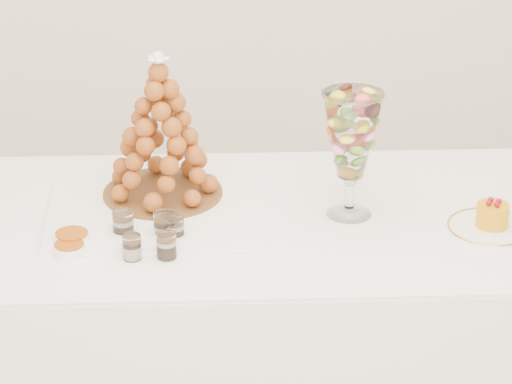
{
  "coord_description": "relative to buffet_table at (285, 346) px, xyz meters",
  "views": [
    {
      "loc": [
        -0.18,
        -2.61,
        2.33
      ],
      "look_at": [
        -0.03,
        0.22,
        0.96
      ],
      "focal_mm": 85.0,
      "sensor_mm": 36.0,
      "label": 1
    }
  ],
  "objects": [
    {
      "name": "macaron_vase",
      "position": [
        0.17,
        0.01,
        0.65
      ],
      "size": [
        0.16,
        0.16,
        0.35
      ],
      "color": "white",
      "rests_on": "buffet_table"
    },
    {
      "name": "verrine_e",
      "position": [
        -0.32,
        -0.21,
        0.45
      ],
      "size": [
        0.06,
        0.06,
        0.07
      ],
      "primitive_type": "cylinder",
      "rotation": [
        0.0,
        0.0,
        -0.15
      ],
      "color": "white",
      "rests_on": "buffet_table"
    },
    {
      "name": "ramekin_back",
      "position": [
        -0.57,
        -0.13,
        0.43
      ],
      "size": [
        0.1,
        0.1,
        0.03
      ],
      "primitive_type": "cylinder",
      "color": "white",
      "rests_on": "buffet_table"
    },
    {
      "name": "verrine_b",
      "position": [
        -0.33,
        -0.11,
        0.45
      ],
      "size": [
        0.06,
        0.06,
        0.08
      ],
      "primitive_type": "cylinder",
      "rotation": [
        0.0,
        0.0,
        -0.0
      ],
      "color": "white",
      "rests_on": "buffet_table"
    },
    {
      "name": "buffet_table",
      "position": [
        0.0,
        0.0,
        0.0
      ],
      "size": [
        2.2,
        0.9,
        0.83
      ],
      "rotation": [
        0.0,
        0.0,
        -0.01
      ],
      "color": "white",
      "rests_on": "ground"
    },
    {
      "name": "croquembouche",
      "position": [
        -0.34,
        0.12,
        0.64
      ],
      "size": [
        0.33,
        0.33,
        0.42
      ],
      "rotation": [
        0.0,
        0.0,
        -0.12
      ],
      "color": "brown",
      "rests_on": "lace_tray"
    },
    {
      "name": "mousse_cake",
      "position": [
        0.54,
        -0.1,
        0.46
      ],
      "size": [
        0.09,
        0.09,
        0.08
      ],
      "color": "orange",
      "rests_on": "cake_plate"
    },
    {
      "name": "verrine_c",
      "position": [
        -0.3,
        -0.12,
        0.45
      ],
      "size": [
        0.05,
        0.05,
        0.07
      ],
      "primitive_type": "cylinder",
      "rotation": [
        0.0,
        0.0,
        -0.06
      ],
      "color": "white",
      "rests_on": "buffet_table"
    },
    {
      "name": "cake_plate",
      "position": [
        0.53,
        -0.11,
        0.42
      ],
      "size": [
        0.23,
        0.23,
        0.01
      ],
      "primitive_type": "cylinder",
      "color": "white",
      "rests_on": "buffet_table"
    },
    {
      "name": "verrine_d",
      "position": [
        -0.41,
        -0.21,
        0.45
      ],
      "size": [
        0.06,
        0.06,
        0.07
      ],
      "primitive_type": "cylinder",
      "rotation": [
        0.0,
        0.0,
        -0.32
      ],
      "color": "white",
      "rests_on": "buffet_table"
    },
    {
      "name": "lace_tray",
      "position": [
        -0.35,
        0.03,
        0.43
      ],
      "size": [
        0.59,
        0.45,
        0.02
      ],
      "primitive_type": "cube",
      "rotation": [
        0.0,
        0.0,
        0.0
      ],
      "color": "white",
      "rests_on": "buffet_table"
    },
    {
      "name": "ramekin_front",
      "position": [
        -0.57,
        -0.18,
        0.43
      ],
      "size": [
        0.09,
        0.09,
        0.03
      ],
      "primitive_type": "cylinder",
      "color": "white",
      "rests_on": "buffet_table"
    },
    {
      "name": "verrine_a",
      "position": [
        -0.44,
        -0.1,
        0.45
      ],
      "size": [
        0.07,
        0.07,
        0.07
      ],
      "primitive_type": "cylinder",
      "rotation": [
        0.0,
        0.0,
        0.2
      ],
      "color": "white",
      "rests_on": "buffet_table"
    }
  ]
}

